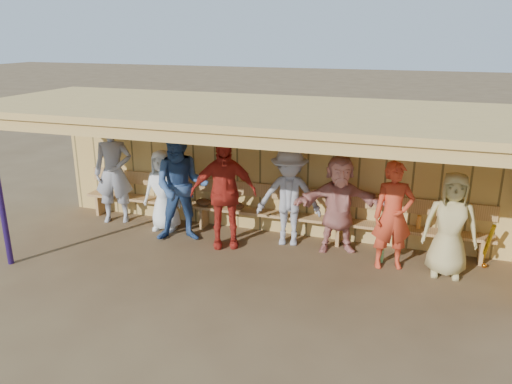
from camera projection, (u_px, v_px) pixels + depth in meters
ground at (249, 258)px, 8.25m from camera, size 90.00×90.00×0.00m
player_a at (114, 172)px, 9.60m from camera, size 0.85×0.70×1.99m
player_b at (164, 190)px, 9.26m from camera, size 0.78×0.54×1.54m
player_c at (181, 186)px, 8.71m from camera, size 1.17×1.04×2.00m
player_d at (224, 193)px, 8.48m from camera, size 1.21×0.87×1.91m
player_e at (289, 197)px, 8.58m from camera, size 1.21×0.83×1.72m
player_f at (339, 204)px, 8.33m from camera, size 1.62×0.94×1.67m
player_g at (393, 216)px, 7.70m from camera, size 0.72×0.58×1.72m
player_h at (450, 225)px, 7.48m from camera, size 0.81×0.54×1.63m
dugout_structure at (285, 151)px, 8.23m from camera, size 8.80×3.20×2.50m
bench at (269, 207)px, 9.09m from camera, size 7.60×0.34×0.93m
dugout_equipment at (243, 208)px, 9.13m from camera, size 5.85×0.62×0.80m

